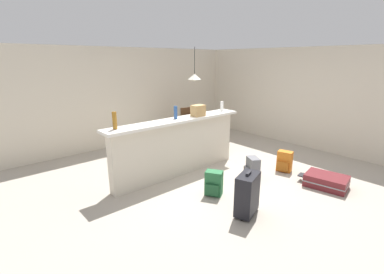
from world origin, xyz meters
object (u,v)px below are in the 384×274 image
grocery_bag (198,111)px  backpack_grey (252,169)px  bottle_amber (115,121)px  pendant_lamp (195,77)px  suitcase_flat_maroon (326,181)px  bottle_white (222,106)px  backpack_green (214,184)px  backpack_orange (284,162)px  dining_table (196,121)px  dining_chair_near_partition (210,130)px  suitcase_upright_black (247,194)px  bottle_blue (176,112)px  dining_chair_far_side (185,121)px

grocery_bag → backpack_grey: (0.44, -1.06, -1.02)m
bottle_amber → backpack_grey: size_ratio=0.68×
pendant_lamp → suitcase_flat_maroon: size_ratio=0.96×
bottle_white → backpack_green: bearing=-140.5°
pendant_lamp → backpack_grey: pendant_lamp is taller
pendant_lamp → backpack_orange: 3.02m
dining_table → backpack_grey: bearing=-106.0°
bottle_amber → backpack_grey: (2.16, -1.15, -1.06)m
bottle_amber → suitcase_flat_maroon: bearing=-38.0°
bottle_amber → backpack_orange: (2.95, -1.36, -1.06)m
bottle_amber → suitcase_flat_maroon: (2.87, -2.24, -1.15)m
suitcase_flat_maroon → backpack_grey: bearing=123.0°
dining_chair_near_partition → suitcase_upright_black: size_ratio=1.39×
dining_chair_near_partition → backpack_orange: 2.03m
dining_table → backpack_orange: bearing=-87.4°
pendant_lamp → backpack_orange: pendant_lamp is taller
dining_table → dining_chair_near_partition: (-0.04, -0.55, -0.13)m
bottle_blue → bottle_amber: bearing=179.3°
suitcase_flat_maroon → dining_chair_far_side: bearing=89.2°
dining_chair_near_partition → suitcase_upright_black: bearing=-124.4°
backpack_grey → backpack_green: (-1.02, 0.02, 0.00)m
dining_chair_near_partition → pendant_lamp: size_ratio=1.11×
bottle_blue → bottle_white: (1.27, -0.00, -0.02)m
backpack_orange → backpack_grey: (-0.79, 0.21, 0.00)m
dining_chair_far_side → pendant_lamp: pendant_lamp is taller
bottle_amber → bottle_blue: bearing=-0.7°
bottle_amber → dining_table: bearing=22.7°
grocery_bag → suitcase_upright_black: grocery_bag is taller
grocery_bag → backpack_orange: 2.04m
grocery_bag → backpack_orange: size_ratio=0.62×
grocery_bag → dining_table: bearing=49.0°
bottle_blue → suitcase_upright_black: (-0.15, -1.86, -0.91)m
bottle_amber → backpack_green: bottle_amber is taller
dining_chair_near_partition → dining_chair_far_side: 1.12m
pendant_lamp → backpack_grey: size_ratio=1.99×
bottle_amber → grocery_bag: bearing=-3.2°
dining_table → backpack_grey: (-0.67, -2.34, -0.44)m
dining_chair_far_side → suitcase_upright_black: dining_chair_far_side is taller
bottle_white → dining_chair_far_side: bearing=76.1°
bottle_amber → bottle_blue: 1.22m
dining_chair_near_partition → pendant_lamp: 1.39m
bottle_blue → backpack_orange: bearing=-37.9°
dining_chair_far_side → backpack_orange: dining_chair_far_side is taller
bottle_blue → suitcase_flat_maroon: bearing=-53.5°
pendant_lamp → suitcase_flat_maroon: pendant_lamp is taller
bottle_white → dining_chair_far_side: (0.44, 1.77, -0.70)m
suitcase_flat_maroon → bottle_blue: bearing=126.5°
suitcase_upright_black → grocery_bag: bearing=69.9°
grocery_bag → dining_table: grocery_bag is taller
dining_chair_far_side → suitcase_flat_maroon: 4.01m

